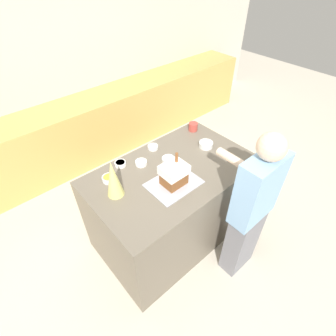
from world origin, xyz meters
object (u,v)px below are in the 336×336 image
Objects in this scene: candy_bowl_far_right at (120,164)px; candy_bowl_near_tray_right at (109,178)px; candy_bowl_far_left at (168,159)px; person at (251,210)px; baking_tray at (174,183)px; candy_bowl_center_rear at (153,147)px; candy_bowl_beside_tree at (206,144)px; gingerbread_house at (174,174)px; decorative_tree at (113,179)px; mug at (193,127)px; candy_bowl_near_tray_left at (141,163)px.

candy_bowl_near_tray_right is at bearing -150.61° from candy_bowl_far_right.
candy_bowl_far_right is 0.85× the size of candy_bowl_far_left.
candy_bowl_far_left is at bearing 103.23° from person.
baking_tray is 0.31m from candy_bowl_far_left.
candy_bowl_center_rear is at bearing 10.51° from candy_bowl_near_tray_right.
person reaches higher than candy_bowl_far_left.
candy_bowl_center_rear is 0.25m from candy_bowl_far_left.
gingerbread_house is at bearing -163.27° from candy_bowl_beside_tree.
candy_bowl_beside_tree is 1.02m from candy_bowl_near_tray_right.
candy_bowl_beside_tree is at bearing 72.14° from person.
candy_bowl_far_right is 0.22m from candy_bowl_near_tray_right.
candy_bowl_center_rear is (0.18, 0.51, -0.09)m from gingerbread_house.
decorative_tree is (-0.44, 0.23, 0.06)m from gingerbread_house.
gingerbread_house is 2.88× the size of mug.
candy_bowl_center_rear is 0.95× the size of candy_bowl_near_tray_left.
candy_bowl_center_rear is at bearing 70.42° from baking_tray.
candy_bowl_center_rear is 0.98× the size of candy_bowl_far_right.
gingerbread_house reaches higher than candy_bowl_near_tray_left.
candy_bowl_far_right is 0.97× the size of candy_bowl_near_tray_left.
candy_bowl_beside_tree is at bearing -37.99° from candy_bowl_center_rear.
candy_bowl_far_left is (0.17, 0.26, -0.09)m from gingerbread_house.
candy_bowl_beside_tree reaches higher than candy_bowl_far_left.
person reaches higher than candy_bowl_far_right.
decorative_tree is 3.49× the size of mug.
baking_tray is 0.11m from gingerbread_house.
candy_bowl_far_left is 0.89× the size of candy_bowl_beside_tree.
candy_bowl_beside_tree is 0.69m from candy_bowl_near_tray_left.
person reaches higher than candy_bowl_center_rear.
person is (0.57, -1.08, -0.15)m from candy_bowl_far_right.
decorative_tree is 0.22× the size of person.
candy_bowl_near_tray_left is at bearing -153.35° from candy_bowl_center_rear.
mug is (0.72, 0.48, 0.04)m from baking_tray.
mug is at bearing 33.69° from baking_tray.
mug reaches higher than candy_bowl_far_right.
baking_tray is at bearing 122.43° from person.
baking_tray is 0.52m from decorative_tree.
person is (0.36, -0.57, -0.24)m from gingerbread_house.
candy_bowl_near_tray_right is (0.04, 0.17, -0.15)m from decorative_tree.
candy_bowl_far_left is 0.58m from candy_bowl_near_tray_right.
candy_bowl_near_tray_right is 1.04× the size of candy_bowl_near_tray_left.
candy_bowl_far_right is (-0.21, 0.51, 0.02)m from baking_tray.
candy_bowl_center_rear is 0.53m from candy_bowl_beside_tree.
decorative_tree is (-0.44, 0.23, 0.17)m from baking_tray.
baking_tray is 4.24× the size of candy_bowl_center_rear.
candy_bowl_near_tray_right is at bearing 134.60° from gingerbread_house.
gingerbread_house is 2.49× the size of candy_bowl_near_tray_right.
candy_bowl_near_tray_left is 1.11× the size of mug.
candy_bowl_beside_tree is at bearing 16.74° from baking_tray.
candy_bowl_far_right is 0.07× the size of person.
candy_bowl_center_rear is at bearing 26.65° from candy_bowl_near_tray_left.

